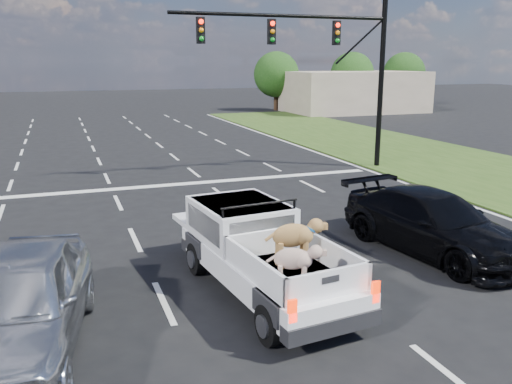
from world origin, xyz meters
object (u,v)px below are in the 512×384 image
traffic_signal (331,55)px  black_coupe (433,223)px  pickup_truck (260,251)px  silver_sedan (17,303)px

traffic_signal → black_coupe: 10.92m
pickup_truck → black_coupe: 4.77m
pickup_truck → silver_sedan: size_ratio=1.03×
black_coupe → traffic_signal: bearing=67.9°
traffic_signal → pickup_truck: 13.32m
traffic_signal → silver_sedan: traffic_signal is taller
black_coupe → silver_sedan: bearing=-178.9°
pickup_truck → black_coupe: (4.71, 0.75, -0.12)m
pickup_truck → silver_sedan: (-4.37, -0.87, -0.02)m
pickup_truck → black_coupe: size_ratio=1.00×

